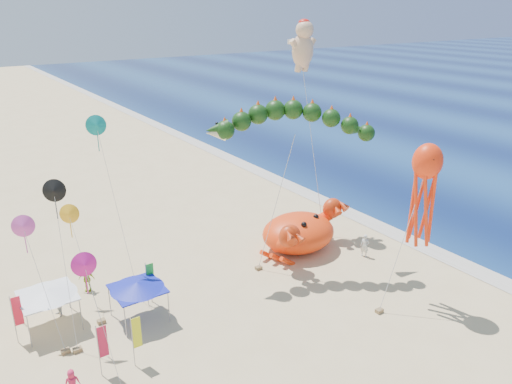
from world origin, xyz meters
TOP-DOWN VIEW (x-y plane):
  - ground at (0.00, 0.00)m, footprint 320.00×320.00m
  - foam_strip at (12.00, 0.00)m, footprint 320.00×320.00m
  - crab_inflatable at (3.05, 3.12)m, footprint 8.49×6.99m
  - dragon_kite at (0.84, 1.50)m, footprint 12.26×6.26m
  - cherub_kite at (6.88, 8.04)m, footprint 1.94×5.06m
  - octopus_kite at (4.84, -6.93)m, footprint 4.35×1.81m
  - canopy_blue at (-11.54, 1.25)m, footprint 3.38×3.38m
  - canopy_white at (-16.43, 3.62)m, footprint 3.56×3.56m
  - feather_flags at (-14.21, 0.03)m, footprint 8.61×5.96m
  - beachgoers at (-12.63, 0.30)m, footprint 24.86×12.54m
  - small_kites at (-14.62, 2.85)m, footprint 6.87×11.49m

SIDE VIEW (x-z plane):
  - ground at x=0.00m, z-range 0.00..0.00m
  - foam_strip at x=12.00m, z-range 0.01..0.01m
  - beachgoers at x=-12.63m, z-range -0.09..1.80m
  - crab_inflatable at x=3.05m, z-range -0.22..3.50m
  - feather_flags at x=-14.21m, z-range 0.41..3.61m
  - canopy_blue at x=-11.54m, z-range 1.09..3.79m
  - canopy_white at x=-16.43m, z-range 1.09..3.80m
  - small_kites at x=-14.62m, z-range 1.08..13.63m
  - octopus_kite at x=4.84m, z-range 2.67..13.69m
  - dragon_kite at x=0.84m, z-range 4.80..17.10m
  - cherub_kite at x=6.88m, z-range 6.91..24.85m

